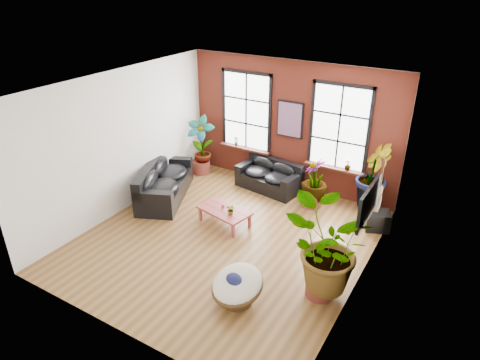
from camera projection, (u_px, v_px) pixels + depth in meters
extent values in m
cube|color=brown|center=(227.00, 239.00, 9.75)|extent=(6.00, 6.50, 0.02)
cube|color=white|center=(224.00, 86.00, 8.19)|extent=(6.00, 6.50, 0.02)
cube|color=#4B1811|center=(291.00, 126.00, 11.48)|extent=(6.00, 0.02, 3.50)
cube|color=silver|center=(109.00, 247.00, 6.46)|extent=(6.00, 0.02, 3.50)
cube|color=silver|center=(121.00, 143.00, 10.36)|extent=(0.02, 6.50, 3.50)
cube|color=silver|center=(368.00, 206.00, 7.58)|extent=(0.02, 6.50, 3.50)
cube|color=white|center=(246.00, 112.00, 11.97)|extent=(1.40, 0.02, 2.10)
cube|color=#3A170F|center=(245.00, 148.00, 12.39)|extent=(1.60, 0.22, 0.06)
cube|color=white|center=(339.00, 128.00, 10.72)|extent=(1.40, 0.02, 2.10)
cube|color=#3A170F|center=(334.00, 168.00, 11.14)|extent=(1.60, 0.22, 0.06)
cube|color=black|center=(269.00, 182.00, 11.90)|extent=(1.86, 1.10, 0.40)
cube|color=black|center=(276.00, 165.00, 11.95)|extent=(1.77, 0.46, 0.41)
cube|color=black|center=(247.00, 165.00, 12.21)|extent=(0.33, 0.88, 0.21)
cube|color=black|center=(293.00, 180.00, 11.33)|extent=(0.33, 0.88, 0.21)
ellipsoid|color=black|center=(258.00, 171.00, 11.95)|extent=(0.83, 0.82, 0.23)
ellipsoid|color=black|center=(263.00, 164.00, 12.05)|extent=(0.76, 0.33, 0.39)
ellipsoid|color=black|center=(278.00, 178.00, 11.57)|extent=(0.83, 0.82, 0.23)
ellipsoid|color=black|center=(283.00, 170.00, 11.67)|extent=(0.76, 0.33, 0.39)
cube|color=black|center=(166.00, 189.00, 11.46)|extent=(1.86, 2.55, 0.46)
cube|color=black|center=(151.00, 173.00, 11.29)|extent=(1.18, 2.25, 0.47)
cube|color=black|center=(153.00, 196.00, 10.36)|extent=(1.00, 0.62, 0.24)
cube|color=black|center=(175.00, 162.00, 12.25)|extent=(1.00, 0.62, 0.24)
ellipsoid|color=black|center=(162.00, 187.00, 10.91)|extent=(1.18, 1.28, 0.26)
ellipsoid|color=black|center=(150.00, 181.00, 10.86)|extent=(0.66, 1.05, 0.45)
ellipsoid|color=black|center=(171.00, 172.00, 11.74)|extent=(1.18, 1.28, 0.26)
ellipsoid|color=black|center=(161.00, 166.00, 11.70)|extent=(0.66, 1.05, 0.45)
cube|color=maroon|center=(224.00, 210.00, 10.17)|extent=(1.36, 0.95, 0.05)
cube|color=#3A170F|center=(221.00, 211.00, 10.08)|extent=(1.22, 0.26, 0.00)
cube|color=#3A170F|center=(228.00, 208.00, 10.23)|extent=(1.22, 0.26, 0.00)
cube|color=maroon|center=(200.00, 214.00, 10.41)|extent=(0.07, 0.07, 0.35)
cube|color=maroon|center=(233.00, 231.00, 9.73)|extent=(0.07, 0.07, 0.35)
cube|color=maroon|center=(217.00, 206.00, 10.78)|extent=(0.07, 0.07, 0.35)
cube|color=maroon|center=(250.00, 221.00, 10.11)|extent=(0.07, 0.07, 0.35)
cylinder|color=#D0345D|center=(223.00, 206.00, 10.22)|extent=(0.08, 0.08, 0.08)
cylinder|color=#49341A|center=(237.00, 297.00, 7.85)|extent=(0.71, 0.71, 0.22)
torus|color=#49341A|center=(237.00, 286.00, 7.74)|extent=(1.23, 1.23, 0.44)
ellipsoid|color=silver|center=(237.00, 283.00, 7.71)|extent=(1.20, 1.24, 0.60)
ellipsoid|color=#141740|center=(235.00, 279.00, 7.64)|extent=(0.45, 0.40, 0.17)
cube|color=black|center=(290.00, 119.00, 11.34)|extent=(0.74, 0.04, 0.98)
cube|color=#0C7F8C|center=(290.00, 120.00, 11.31)|extent=(0.66, 0.02, 0.90)
cube|color=black|center=(369.00, 203.00, 7.88)|extent=(0.06, 1.25, 0.72)
cube|color=black|center=(367.00, 202.00, 7.90)|extent=(0.01, 1.15, 0.62)
cylinder|color=#B27F4C|center=(377.00, 203.00, 8.95)|extent=(0.09, 0.38, 0.38)
cylinder|color=#B27F4C|center=(379.00, 192.00, 8.83)|extent=(0.09, 0.30, 0.30)
cylinder|color=black|center=(377.00, 203.00, 8.95)|extent=(0.09, 0.11, 0.11)
cube|color=#3A170F|center=(381.00, 176.00, 8.67)|extent=(0.04, 0.05, 0.55)
cube|color=#3A170F|center=(384.00, 162.00, 8.53)|extent=(0.06, 0.06, 0.14)
cube|color=black|center=(377.00, 220.00, 10.03)|extent=(0.68, 0.64, 0.46)
cylinder|color=maroon|center=(201.00, 167.00, 12.87)|extent=(0.71, 0.71, 0.39)
cylinder|color=maroon|center=(369.00, 203.00, 10.87)|extent=(0.70, 0.70, 0.38)
cylinder|color=maroon|center=(320.00, 286.00, 7.99)|extent=(0.54, 0.54, 0.39)
cylinder|color=maroon|center=(311.00, 199.00, 11.05)|extent=(0.64, 0.64, 0.38)
imported|color=#1C4612|center=(201.00, 143.00, 12.52)|extent=(0.94, 0.72, 1.61)
imported|color=#1C4612|center=(372.00, 175.00, 10.51)|extent=(0.94, 1.07, 1.68)
imported|color=#1C4612|center=(325.00, 250.00, 7.63)|extent=(1.83, 1.69, 1.71)
imported|color=#1C4612|center=(315.00, 180.00, 10.82)|extent=(0.82, 0.82, 1.18)
imported|color=#1C4612|center=(231.00, 210.00, 9.89)|extent=(0.25, 0.22, 0.25)
imported|color=#1C4612|center=(236.00, 141.00, 12.45)|extent=(0.17, 0.17, 0.27)
imported|color=#1C4612|center=(348.00, 165.00, 10.91)|extent=(0.19, 0.19, 0.27)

